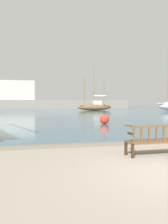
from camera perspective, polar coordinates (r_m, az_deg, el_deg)
name	(u,v)px	position (r m, az deg, el deg)	size (l,w,h in m)	color
harbor_water	(42,110)	(48.93, -9.51, 0.35)	(100.00, 80.00, 0.08)	#385666
quay_edge_kerb	(117,144)	(9.38, 7.59, -7.16)	(40.00, 0.30, 0.12)	#675F54
park_bench	(153,140)	(7.76, 15.55, -6.12)	(1.61, 0.57, 0.92)	#322113
sailboat_far_starboard	(95,106)	(46.28, 2.47, 1.35)	(6.58, 1.87, 8.54)	brown
channel_buoy	(104,119)	(17.55, 4.68, -1.63)	(0.66, 0.66, 1.36)	red
far_breakwater	(33,101)	(61.93, -11.48, 2.46)	(46.11, 2.40, 6.82)	slate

